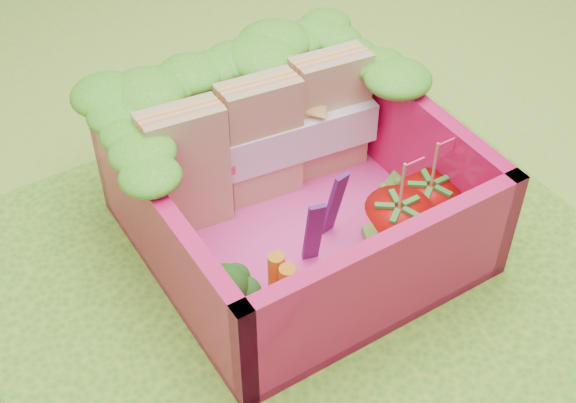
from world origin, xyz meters
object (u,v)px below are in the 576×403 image
(strawberry_left, at_px, (396,231))
(strawberry_right, at_px, (428,207))
(bento_box, at_px, (297,193))
(sandwich_stack, at_px, (261,140))
(broccoli, at_px, (234,291))

(strawberry_left, relative_size, strawberry_right, 1.07)
(bento_box, relative_size, sandwich_stack, 1.16)
(sandwich_stack, relative_size, strawberry_right, 2.28)
(bento_box, bearing_deg, strawberry_left, -52.36)
(bento_box, relative_size, strawberry_left, 2.48)
(sandwich_stack, distance_m, strawberry_left, 0.73)
(strawberry_left, bearing_deg, broccoli, 176.04)
(broccoli, bearing_deg, strawberry_right, 0.27)
(sandwich_stack, relative_size, broccoli, 3.60)
(strawberry_right, bearing_deg, strawberry_left, -165.55)
(bento_box, xyz_separation_m, strawberry_left, (0.27, -0.35, -0.08))
(sandwich_stack, xyz_separation_m, strawberry_right, (0.48, -0.60, -0.17))
(strawberry_left, bearing_deg, strawberry_right, 14.45)
(bento_box, xyz_separation_m, strawberry_right, (0.49, -0.29, -0.09))
(sandwich_stack, height_order, strawberry_right, sandwich_stack)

